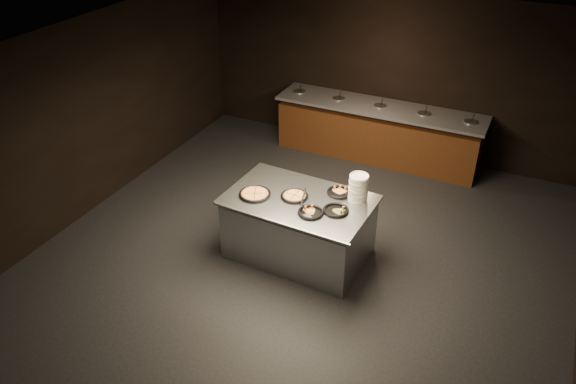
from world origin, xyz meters
name	(u,v)px	position (x,y,z in m)	size (l,w,h in m)	color
room	(294,177)	(0.00, 0.00, 1.45)	(7.02, 8.02, 2.92)	black
salad_bar	(377,136)	(0.00, 3.56, 0.44)	(3.70, 0.83, 1.18)	#4F2912
serving_counter	(299,228)	(-0.08, 0.34, 0.44)	(1.98, 1.32, 0.92)	#BABDC2
plate_stack	(358,188)	(0.62, 0.66, 1.10)	(0.25, 0.25, 0.36)	white
pan_veggie_whole	(255,194)	(-0.65, 0.16, 0.94)	(0.43, 0.43, 0.04)	black
pan_cheese_whole	(294,196)	(-0.16, 0.35, 0.94)	(0.37, 0.37, 0.04)	black
pan_cheese_slices_a	(340,192)	(0.35, 0.69, 0.94)	(0.34, 0.34, 0.04)	black
pan_cheese_slices_b	(311,212)	(0.20, 0.08, 0.94)	(0.33, 0.33, 0.04)	black
pan_veggie_slices	(336,210)	(0.47, 0.26, 0.94)	(0.34, 0.34, 0.04)	black
server_left	(304,196)	(-0.01, 0.32, 1.00)	(0.14, 0.34, 0.16)	#BABDC2
server_right	(304,209)	(0.11, 0.05, 0.99)	(0.25, 0.24, 0.15)	#BABDC2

